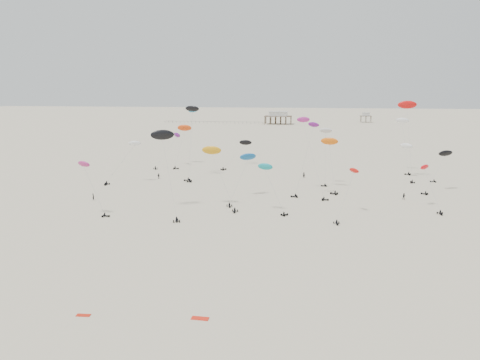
% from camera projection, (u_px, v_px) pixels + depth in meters
% --- Properties ---
extents(ground_plane, '(900.00, 900.00, 0.00)m').
position_uv_depth(ground_plane, '(276.00, 149.00, 219.36)').
color(ground_plane, beige).
extents(pavilion_main, '(21.00, 13.00, 9.80)m').
position_uv_depth(pavilion_main, '(278.00, 119.00, 365.45)').
color(pavilion_main, brown).
rests_on(pavilion_main, ground).
extents(pavilion_small, '(9.00, 7.00, 8.00)m').
position_uv_depth(pavilion_small, '(366.00, 118.00, 384.26)').
color(pavilion_small, brown).
rests_on(pavilion_small, ground).
extents(pier_fence, '(80.20, 0.20, 1.50)m').
position_uv_depth(pier_fence, '(213.00, 122.00, 373.86)').
color(pier_fence, black).
rests_on(pier_fence, ground).
extents(rig_0, '(9.89, 8.85, 15.56)m').
position_uv_depth(rig_0, '(216.00, 162.00, 111.80)').
color(rig_0, black).
rests_on(rig_0, ground).
extents(rig_1, '(5.10, 17.58, 24.66)m').
position_uv_depth(rig_1, '(192.00, 138.00, 148.26)').
color(rig_1, black).
rests_on(rig_1, ground).
extents(rig_2, '(7.28, 6.81, 19.61)m').
position_uv_depth(rig_2, '(307.00, 151.00, 122.31)').
color(rig_2, black).
rests_on(rig_2, ground).
extents(rig_3, '(4.62, 10.62, 11.80)m').
position_uv_depth(rig_3, '(432.00, 187.00, 109.27)').
color(rig_3, black).
rests_on(rig_3, ground).
extents(rig_4, '(8.08, 14.11, 15.25)m').
position_uv_depth(rig_4, '(171.00, 144.00, 169.59)').
color(rig_4, black).
rests_on(rig_4, ground).
extents(rig_5, '(7.98, 6.84, 11.71)m').
position_uv_depth(rig_5, '(270.00, 179.00, 107.15)').
color(rig_5, black).
rests_on(rig_5, ground).
extents(rig_6, '(5.96, 16.77, 16.42)m').
position_uv_depth(rig_6, '(244.00, 166.00, 120.97)').
color(rig_6, black).
rests_on(rig_6, ground).
extents(rig_7, '(8.95, 15.37, 23.72)m').
position_uv_depth(rig_7, '(310.00, 145.00, 125.97)').
color(rig_7, black).
rests_on(rig_7, ground).
extents(rig_8, '(10.48, 15.44, 20.92)m').
position_uv_depth(rig_8, '(165.00, 149.00, 108.09)').
color(rig_8, black).
rests_on(rig_8, ground).
extents(rig_9, '(5.12, 12.23, 23.19)m').
position_uv_depth(rig_9, '(191.00, 124.00, 147.90)').
color(rig_9, black).
rests_on(rig_9, ground).
extents(rig_10, '(10.01, 11.33, 13.98)m').
position_uv_depth(rig_10, '(411.00, 153.00, 147.99)').
color(rig_10, black).
rests_on(rig_10, ground).
extents(rig_11, '(8.17, 3.85, 12.49)m').
position_uv_depth(rig_11, '(90.00, 179.00, 104.10)').
color(rig_11, black).
rests_on(rig_11, ground).
extents(rig_12, '(4.19, 6.94, 16.81)m').
position_uv_depth(rig_12, '(325.00, 143.00, 137.30)').
color(rig_12, black).
rests_on(rig_12, ground).
extents(rig_13, '(4.79, 13.34, 19.20)m').
position_uv_depth(rig_13, '(404.00, 132.00, 159.28)').
color(rig_13, black).
rests_on(rig_13, ground).
extents(rig_14, '(5.61, 16.14, 18.41)m').
position_uv_depth(rig_14, '(183.00, 133.00, 174.37)').
color(rig_14, black).
rests_on(rig_14, ground).
extents(rig_15, '(5.87, 12.51, 24.87)m').
position_uv_depth(rig_15, '(408.00, 114.00, 145.76)').
color(rig_15, black).
rests_on(rig_15, ground).
extents(rig_16, '(9.23, 17.09, 17.15)m').
position_uv_depth(rig_16, '(240.00, 149.00, 171.76)').
color(rig_16, black).
rests_on(rig_16, ground).
extents(rig_17, '(10.01, 10.30, 13.22)m').
position_uv_depth(rig_17, '(441.00, 161.00, 128.81)').
color(rig_17, black).
rests_on(rig_17, ground).
extents(rig_19, '(6.26, 13.98, 14.76)m').
position_uv_depth(rig_19, '(347.00, 193.00, 102.91)').
color(rig_19, black).
rests_on(rig_19, ground).
extents(rig_20, '(9.36, 8.69, 13.97)m').
position_uv_depth(rig_20, '(123.00, 160.00, 139.76)').
color(rig_20, black).
rests_on(rig_20, ground).
extents(rig_21, '(5.31, 13.11, 15.73)m').
position_uv_depth(rig_21, '(330.00, 152.00, 131.71)').
color(rig_21, black).
rests_on(rig_21, ground).
extents(spectator_0, '(0.90, 0.88, 2.06)m').
position_uv_depth(spectator_0, '(94.00, 200.00, 119.49)').
color(spectator_0, black).
rests_on(spectator_0, ground).
extents(spectator_1, '(0.98, 0.57, 1.99)m').
position_uv_depth(spectator_1, '(404.00, 199.00, 120.13)').
color(spectator_1, black).
rests_on(spectator_1, ground).
extents(spectator_2, '(1.24, 0.82, 1.94)m').
position_uv_depth(spectator_2, '(159.00, 179.00, 147.57)').
color(spectator_2, black).
rests_on(spectator_2, ground).
extents(spectator_3, '(0.92, 0.73, 2.24)m').
position_uv_depth(spectator_3, '(304.00, 178.00, 148.71)').
color(spectator_3, black).
rests_on(spectator_3, ground).
extents(grounded_kite_a, '(2.22, 0.94, 0.08)m').
position_uv_depth(grounded_kite_a, '(200.00, 319.00, 58.23)').
color(grounded_kite_a, red).
rests_on(grounded_kite_a, ground).
extents(grounded_kite_b, '(1.84, 0.82, 0.07)m').
position_uv_depth(grounded_kite_b, '(83.00, 315.00, 59.04)').
color(grounded_kite_b, red).
rests_on(grounded_kite_b, ground).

